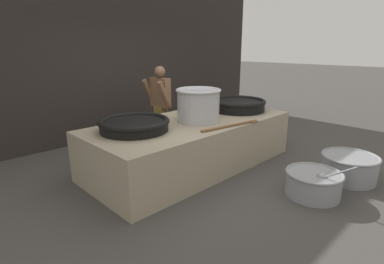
{
  "coord_description": "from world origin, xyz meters",
  "views": [
    {
      "loc": [
        -3.31,
        -3.36,
        1.93
      ],
      "look_at": [
        0.0,
        0.0,
        0.58
      ],
      "focal_mm": 28.0,
      "sensor_mm": 36.0,
      "label": 1
    }
  ],
  "objects_px": {
    "stock_pot": "(198,104)",
    "cook": "(160,103)",
    "prep_bowl_meat": "(349,166)",
    "prep_bowl_vegetables": "(313,182)",
    "giant_wok_near": "(134,124)",
    "giant_wok_far": "(238,104)"
  },
  "relations": [
    {
      "from": "stock_pot",
      "to": "cook",
      "type": "distance_m",
      "value": 1.41
    },
    {
      "from": "cook",
      "to": "prep_bowl_meat",
      "type": "height_order",
      "value": "cook"
    },
    {
      "from": "prep_bowl_vegetables",
      "to": "cook",
      "type": "bearing_deg",
      "value": 90.55
    },
    {
      "from": "prep_bowl_vegetables",
      "to": "giant_wok_near",
      "type": "bearing_deg",
      "value": 124.1
    },
    {
      "from": "stock_pot",
      "to": "prep_bowl_meat",
      "type": "distance_m",
      "value": 2.45
    },
    {
      "from": "giant_wok_near",
      "to": "giant_wok_far",
      "type": "relative_size",
      "value": 0.98
    },
    {
      "from": "giant_wok_near",
      "to": "prep_bowl_vegetables",
      "type": "xyz_separation_m",
      "value": [
        1.4,
        -2.06,
        -0.67
      ]
    },
    {
      "from": "stock_pot",
      "to": "giant_wok_near",
      "type": "bearing_deg",
      "value": 166.77
    },
    {
      "from": "prep_bowl_meat",
      "to": "stock_pot",
      "type": "bearing_deg",
      "value": 121.61
    },
    {
      "from": "stock_pot",
      "to": "prep_bowl_meat",
      "type": "height_order",
      "value": "stock_pot"
    },
    {
      "from": "prep_bowl_meat",
      "to": "cook",
      "type": "bearing_deg",
      "value": 105.12
    },
    {
      "from": "giant_wok_near",
      "to": "prep_bowl_vegetables",
      "type": "bearing_deg",
      "value": -55.9
    },
    {
      "from": "cook",
      "to": "prep_bowl_meat",
      "type": "distance_m",
      "value": 3.5
    },
    {
      "from": "giant_wok_near",
      "to": "prep_bowl_meat",
      "type": "distance_m",
      "value": 3.23
    },
    {
      "from": "giant_wok_far",
      "to": "prep_bowl_meat",
      "type": "bearing_deg",
      "value": -87.76
    },
    {
      "from": "giant_wok_near",
      "to": "giant_wok_far",
      "type": "distance_m",
      "value": 2.19
    },
    {
      "from": "stock_pot",
      "to": "prep_bowl_vegetables",
      "type": "distance_m",
      "value": 2.03
    },
    {
      "from": "giant_wok_near",
      "to": "prep_bowl_meat",
      "type": "xyz_separation_m",
      "value": [
        2.26,
        -2.21,
        -0.65
      ]
    },
    {
      "from": "stock_pot",
      "to": "prep_bowl_vegetables",
      "type": "xyz_separation_m",
      "value": [
        0.34,
        -1.81,
        -0.85
      ]
    },
    {
      "from": "giant_wok_far",
      "to": "giant_wok_near",
      "type": "bearing_deg",
      "value": 175.26
    },
    {
      "from": "stock_pot",
      "to": "prep_bowl_meat",
      "type": "xyz_separation_m",
      "value": [
        1.21,
        -1.97,
        -0.83
      ]
    },
    {
      "from": "stock_pot",
      "to": "cook",
      "type": "bearing_deg",
      "value": 77.12
    }
  ]
}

